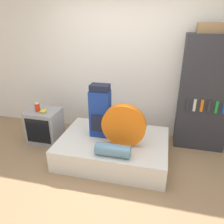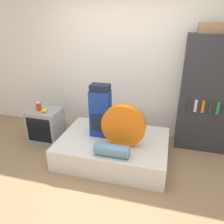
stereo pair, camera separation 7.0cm
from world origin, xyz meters
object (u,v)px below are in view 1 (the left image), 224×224
object	(u,v)px
television	(45,126)
canister	(37,107)
backpack	(100,112)
bookshelf	(205,95)
tent_bag	(124,125)
cardboard_box	(210,28)
sleeping_roll	(113,150)

from	to	relation	value
television	canister	bearing A→B (deg)	-152.32
canister	backpack	bearing A→B (deg)	-5.32
backpack	television	xyz separation A→B (m)	(-1.08, 0.14, -0.45)
bookshelf	canister	bearing A→B (deg)	-168.73
backpack	bookshelf	distance (m)	1.71
canister	bookshelf	bearing A→B (deg)	11.27
tent_bag	bookshelf	distance (m)	1.46
tent_bag	canister	size ratio (longest dim) A/B	4.22
backpack	television	world-z (taller)	backpack
bookshelf	cardboard_box	xyz separation A→B (m)	(-0.09, 0.03, 1.01)
backpack	bookshelf	bearing A→B (deg)	22.46
tent_bag	bookshelf	size ratio (longest dim) A/B	0.34
backpack	canister	distance (m)	1.16
sleeping_roll	bookshelf	xyz separation A→B (m)	(1.25, 1.16, 0.50)
sleeping_roll	canister	bearing A→B (deg)	157.26
tent_bag	cardboard_box	size ratio (longest dim) A/B	1.77
sleeping_roll	television	size ratio (longest dim) A/B	0.80
backpack	tent_bag	size ratio (longest dim) A/B	1.31
bookshelf	tent_bag	bearing A→B (deg)	-143.75
canister	tent_bag	bearing A→B (deg)	-11.19
canister	bookshelf	size ratio (longest dim) A/B	0.08
tent_bag	sleeping_roll	xyz separation A→B (m)	(-0.09, -0.31, -0.23)
backpack	sleeping_roll	bearing A→B (deg)	-57.70
backpack	television	size ratio (longest dim) A/B	1.39
sleeping_roll	cardboard_box	world-z (taller)	cardboard_box
tent_bag	cardboard_box	xyz separation A→B (m)	(1.07, 0.88, 1.27)
bookshelf	backpack	bearing A→B (deg)	-157.54
backpack	cardboard_box	size ratio (longest dim) A/B	2.31
sleeping_roll	cardboard_box	bearing A→B (deg)	45.79
backpack	tent_bag	world-z (taller)	backpack
backpack	bookshelf	xyz separation A→B (m)	(1.57, 0.65, 0.18)
television	bookshelf	xyz separation A→B (m)	(2.65, 0.51, 0.63)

